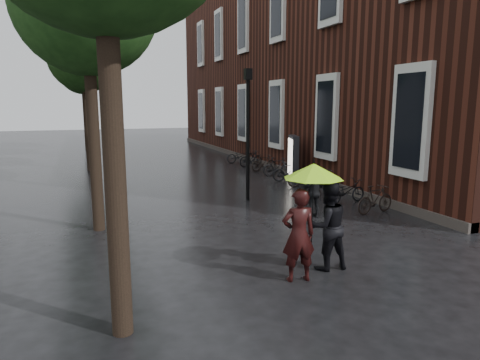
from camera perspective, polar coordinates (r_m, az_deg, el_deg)
name	(u,v)px	position (r m, az deg, el deg)	size (l,w,h in m)	color
ground	(375,318)	(7.84, 17.59, -17.16)	(120.00, 120.00, 0.00)	black
brick_building	(322,66)	(29.11, 10.83, 14.71)	(10.20, 33.20, 12.00)	#38160F
street_trees	(85,42)	(21.53, -19.95, 16.96)	(4.33, 34.03, 8.91)	black
person_burgundy	(299,235)	(8.67, 7.81, -7.30)	(0.69, 0.46, 1.91)	black
person_black	(327,226)	(9.40, 11.57, -6.02)	(0.93, 0.73, 1.92)	black
lime_umbrella	(314,171)	(8.76, 9.78, 1.18)	(1.24, 1.24, 1.82)	black
pedestrian_walking	(314,192)	(13.63, 9.84, -1.63)	(0.94, 0.39, 1.61)	black
parked_bicycles	(290,171)	(20.03, 6.62, 1.17)	(1.96, 13.81, 1.00)	black
ad_lightbox	(293,158)	(20.26, 7.09, 2.95)	(0.32, 1.40, 2.10)	black
lamp_post	(248,122)	(15.62, 1.06, 7.75)	(0.25, 0.25, 4.78)	black
cycle_sign	(112,135)	(24.16, -16.69, 5.75)	(0.15, 0.52, 2.88)	#262628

